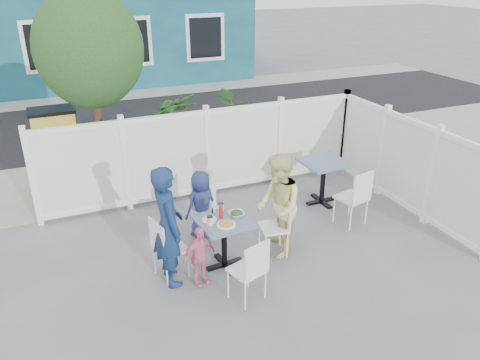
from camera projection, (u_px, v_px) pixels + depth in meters
name	position (u px, v px, depth m)	size (l,w,h in m)	color
ground	(259.00, 263.00, 6.63)	(80.00, 80.00, 0.00)	slate
near_sidewalk	(182.00, 167.00, 9.81)	(24.00, 2.60, 0.01)	gray
street	(143.00, 119.00, 12.91)	(24.00, 5.00, 0.01)	black
far_sidewalk	(123.00, 94.00, 15.50)	(24.00, 1.60, 0.01)	gray
fence_back	(207.00, 154.00, 8.35)	(5.86, 0.08, 1.60)	white
fence_right	(405.00, 165.00, 7.88)	(0.08, 3.66, 1.60)	white
tree	(89.00, 49.00, 7.75)	(1.80, 1.62, 3.59)	#382316
utility_cabinet	(57.00, 148.00, 8.85)	(0.76, 0.54, 1.42)	gold
potted_shrub_a	(175.00, 140.00, 8.76)	(0.99, 0.99, 1.77)	#1B3A17
potted_shrub_b	(252.00, 133.00, 9.24)	(1.51, 1.31, 1.68)	#1B3A17
main_table	(224.00, 231.00, 6.35)	(0.75, 0.75, 0.73)	#3F5370
spare_table	(324.00, 171.00, 8.11)	(0.75, 0.75, 0.79)	#3F5370
chair_left	(165.00, 245.00, 6.13)	(0.47, 0.48, 0.88)	white
chair_right	(279.00, 222.00, 6.69)	(0.45, 0.46, 0.87)	white
chair_back	(206.00, 206.00, 7.10)	(0.44, 0.42, 0.90)	white
chair_near	(251.00, 267.00, 5.68)	(0.50, 0.49, 0.87)	white
chair_spare	(356.00, 194.00, 7.39)	(0.52, 0.51, 0.96)	white
man	(168.00, 226.00, 5.95)	(0.60, 0.39, 1.65)	navy
woman	(278.00, 206.00, 6.58)	(0.74, 0.58, 1.52)	#D8D840
boy	(201.00, 205.00, 7.10)	(0.53, 0.34, 1.08)	navy
toddler	(199.00, 256.00, 6.04)	(0.50, 0.21, 0.85)	pink
plate_main	(226.00, 225.00, 6.16)	(0.26, 0.26, 0.02)	white
plate_side	(209.00, 220.00, 6.28)	(0.20, 0.20, 0.01)	white
salad_bowl	(236.00, 214.00, 6.39)	(0.21, 0.21, 0.05)	white
coffee_cup_a	(210.00, 221.00, 6.14)	(0.08, 0.08, 0.12)	beige
coffee_cup_b	(221.00, 208.00, 6.49)	(0.08, 0.08, 0.11)	beige
ketchup_bottle	(221.00, 212.00, 6.31)	(0.05, 0.05, 0.18)	#AA1F14
salt_shaker	(214.00, 211.00, 6.45)	(0.03, 0.03, 0.07)	white
pepper_shaker	(213.00, 211.00, 6.46)	(0.03, 0.03, 0.07)	black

